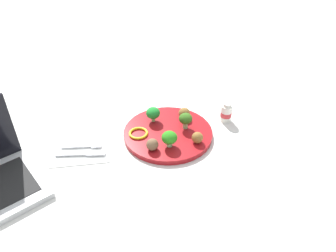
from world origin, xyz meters
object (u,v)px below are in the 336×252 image
fork (84,146)px  yogurt_bottle (226,113)px  broccoli_floret_front_left (186,119)px  broccoli_floret_back_left (169,138)px  knife (83,154)px  pepper_ring_center (138,133)px  meatball_mid_left (152,145)px  meatball_back_right (184,113)px  plate (168,133)px  broccoli_floret_front_right (153,113)px  meatball_front_right (197,138)px  napkin (81,151)px

fork → yogurt_bottle: (0.47, 0.07, 0.02)m
broccoli_floret_front_left → yogurt_bottle: (0.15, 0.04, -0.02)m
broccoli_floret_back_left → knife: size_ratio=0.34×
yogurt_bottle → pepper_ring_center: bearing=-171.0°
fork → knife: same height
meatball_mid_left → yogurt_bottle: bearing=25.6°
broccoli_floret_back_left → knife: broccoli_floret_back_left is taller
broccoli_floret_front_left → meatball_back_right: 0.06m
broccoli_floret_back_left → fork: 0.26m
broccoli_floret_back_left → broccoli_floret_front_left: bearing=50.8°
plate → broccoli_floret_front_right: size_ratio=5.65×
broccoli_floret_back_left → meatball_front_right: bearing=2.1°
pepper_ring_center → yogurt_bottle: (0.30, 0.05, 0.01)m
broccoli_floret_back_left → meatball_mid_left: (-0.05, -0.01, -0.01)m
meatball_mid_left → napkin: 0.22m
broccoli_floret_front_left → meatball_back_right: (0.01, 0.05, -0.01)m
napkin → plate: bearing=7.7°
meatball_mid_left → fork: (-0.20, 0.06, -0.03)m
broccoli_floret_front_left → pepper_ring_center: bearing=-176.8°
meatball_back_right → fork: meatball_back_right is taller
meatball_mid_left → meatball_front_right: bearing=4.5°
meatball_back_right → fork: (-0.33, -0.08, -0.03)m
pepper_ring_center → napkin: (-0.17, -0.04, -0.02)m
broccoli_floret_front_left → meatball_front_right: 0.08m
broccoli_floret_back_left → yogurt_bottle: (0.21, 0.12, -0.02)m
knife → broccoli_floret_front_right: bearing=28.0°
pepper_ring_center → yogurt_bottle: yogurt_bottle is taller
napkin → fork: fork is taller
broccoli_floret_front_right → napkin: broccoli_floret_front_right is taller
knife → meatball_back_right: bearing=19.7°
meatball_front_right → meatball_mid_left: (-0.14, -0.01, 0.00)m
broccoli_floret_back_left → meatball_mid_left: 0.05m
broccoli_floret_back_left → meatball_mid_left: broccoli_floret_back_left is taller
pepper_ring_center → knife: size_ratio=0.41×
broccoli_floret_front_left → yogurt_bottle: broccoli_floret_front_left is taller
plate → broccoli_floret_back_left: bearing=-96.3°
broccoli_floret_front_right → pepper_ring_center: (-0.05, -0.06, -0.03)m
meatball_mid_left → pepper_ring_center: 0.09m
meatball_back_right → pepper_ring_center: bearing=-158.8°
meatball_back_right → fork: bearing=-166.0°
meatball_front_right → broccoli_floret_front_left: bearing=104.3°
meatball_back_right → pepper_ring_center: 0.17m
napkin → knife: (0.01, -0.02, 0.00)m
meatball_front_right → meatball_mid_left: 0.14m
pepper_ring_center → knife: (-0.17, -0.06, -0.01)m
meatball_back_right → meatball_front_right: bearing=-84.8°
broccoli_floret_front_right → yogurt_bottle: (0.24, -0.02, -0.02)m
broccoli_floret_front_left → meatball_mid_left: (-0.12, -0.09, -0.02)m
yogurt_bottle → fork: bearing=-171.9°
meatball_mid_left → pepper_ring_center: bearing=113.2°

